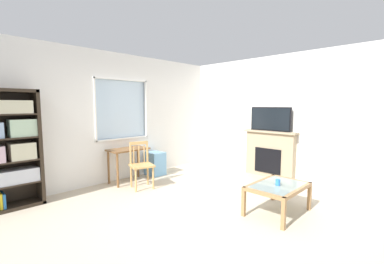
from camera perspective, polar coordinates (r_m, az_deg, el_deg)
The scene contains 11 objects.
ground at distance 4.04m, azimuth 2.73°, elevation -17.72°, with size 6.23×6.07×0.02m, color beige.
wall_back_with_window at distance 5.70m, azimuth -16.72°, elevation 2.97°, with size 5.23×0.15×2.70m.
wall_right at distance 5.97m, azimuth 20.16°, elevation 3.14°, with size 0.12×5.27×2.70m, color white.
bookshelf at distance 4.85m, azimuth -36.12°, elevation -2.82°, with size 0.90×0.38×1.86m.
desk_under_window at distance 5.53m, azimuth -14.03°, elevation -4.92°, with size 0.81×0.46×0.71m.
wooden_chair at distance 5.11m, azimuth -11.27°, elevation -7.11°, with size 0.52×0.50×0.90m.
plastic_drawer_unit at distance 6.04m, azimuth -8.23°, elevation -6.95°, with size 0.35×0.40×0.53m, color #72ADDB.
fireplace at distance 6.04m, azimuth 16.95°, elevation -4.63°, with size 0.26×1.22×1.04m.
tv at distance 5.94m, azimuth 17.10°, elevation 2.79°, with size 0.06×0.94×0.53m.
coffee_table at distance 4.11m, azimuth 18.61°, elevation -11.89°, with size 0.95×0.65×0.44m.
sippy_cup at distance 4.04m, azimuth 18.60°, elevation -10.58°, with size 0.07×0.07×0.09m, color #337FD6.
Camera 1 is at (-2.76, -2.45, 1.61)m, focal length 23.91 mm.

